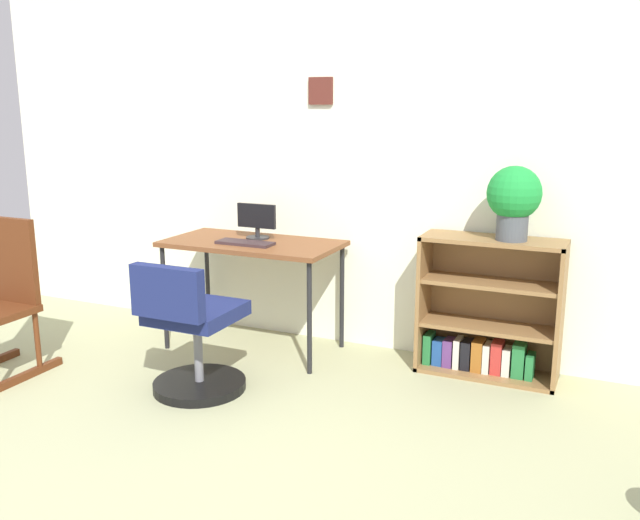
% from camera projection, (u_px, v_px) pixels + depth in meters
% --- Properties ---
extents(ground_plane, '(6.24, 6.24, 0.00)m').
position_uv_depth(ground_plane, '(108.00, 492.00, 2.81)').
color(ground_plane, tan).
extents(wall_back, '(5.20, 0.12, 2.51)m').
position_uv_depth(wall_back, '(321.00, 154.00, 4.43)').
color(wall_back, silver).
rests_on(wall_back, ground_plane).
extents(desk, '(1.12, 0.58, 0.72)m').
position_uv_depth(desk, '(252.00, 250.00, 4.33)').
color(desk, brown).
rests_on(desk, ground_plane).
extents(monitor, '(0.27, 0.15, 0.23)m').
position_uv_depth(monitor, '(257.00, 221.00, 4.37)').
color(monitor, '#262628').
rests_on(monitor, desk).
extents(keyboard, '(0.37, 0.13, 0.02)m').
position_uv_depth(keyboard, '(245.00, 243.00, 4.22)').
color(keyboard, '#352628').
rests_on(keyboard, desk).
extents(office_chair, '(0.52, 0.55, 0.77)m').
position_uv_depth(office_chair, '(192.00, 336.00, 3.70)').
color(office_chair, black).
rests_on(office_chair, ground_plane).
extents(rocking_chair, '(0.42, 0.64, 0.93)m').
position_uv_depth(rocking_chair, '(0.00, 298.00, 3.95)').
color(rocking_chair, '#562912').
rests_on(rocking_chair, ground_plane).
extents(bookshelf_low, '(0.81, 0.30, 0.83)m').
position_uv_depth(bookshelf_low, '(488.00, 315.00, 3.99)').
color(bookshelf_low, olive).
rests_on(bookshelf_low, ground_plane).
extents(potted_plant_on_shelf, '(0.30, 0.30, 0.42)m').
position_uv_depth(potted_plant_on_shelf, '(514.00, 198.00, 3.74)').
color(potted_plant_on_shelf, '#474C51').
rests_on(potted_plant_on_shelf, bookshelf_low).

